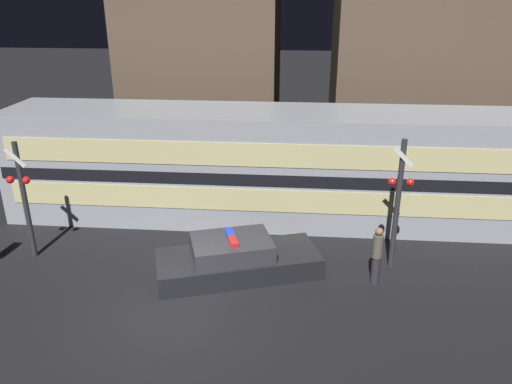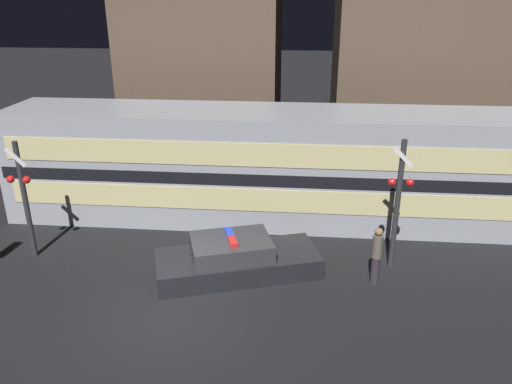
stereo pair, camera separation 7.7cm
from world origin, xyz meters
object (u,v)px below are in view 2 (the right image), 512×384
police_car (236,259)px  crossing_signal_near (398,201)px  train (271,166)px  pedestrian (377,255)px

police_car → crossing_signal_near: 4.76m
train → crossing_signal_near: size_ratio=4.68×
police_car → pedestrian: bearing=-20.0°
train → crossing_signal_near: bearing=-40.9°
train → police_car: train is taller
pedestrian → crossing_signal_near: crossing_signal_near is taller
crossing_signal_near → police_car: bearing=-170.4°
crossing_signal_near → train: bearing=139.1°
train → pedestrian: (3.13, -4.10, -1.04)m
train → police_car: (-0.70, -3.96, -1.45)m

